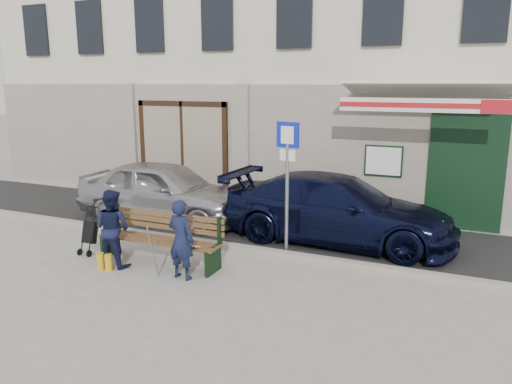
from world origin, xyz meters
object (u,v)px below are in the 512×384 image
Objects in this scene: car_silver at (164,191)px; car_navy at (338,209)px; man at (181,239)px; stroller at (90,233)px; bench at (157,239)px; parking_sign at (287,168)px; woman at (112,228)px.

car_navy is at bearing -89.72° from car_silver.
stroller is at bearing -2.09° from man.
car_silver is 2.95m from bench.
parking_sign reaches higher than bench.
car_silver is 3.09× the size of man.
man is (0.80, -0.44, 0.23)m from bench.
woman is 1.54× the size of stroller.
car_silver is 3.05m from woman.
car_navy is 2.00× the size of bench.
stroller is at bearing 124.07° from car_navy.
bench is at bearing 135.54° from car_navy.
stroller is at bearing 179.66° from car_silver.
car_silver reaches higher than woman.
car_silver is 2.61m from stroller.
stroller is (-4.17, -2.68, -0.29)m from car_navy.
car_silver is 3.75m from man.
man is at bearing -142.56° from car_silver.
car_navy is 3.39× the size of woman.
bench is at bearing -149.48° from car_silver.
man is (-1.87, -3.03, -0.01)m from car_navy.
woman is at bearing -147.14° from bench.
bench is 1.51m from stroller.
bench is at bearing 2.75° from stroller.
woman is (-0.65, -0.42, 0.25)m from bench.
parking_sign is 2.77× the size of stroller.
man reaches higher than bench.
parking_sign is at bearing -116.78° from man.
stroller is (-1.50, -0.09, -0.05)m from bench.
bench is (-2.00, -1.39, -1.24)m from parking_sign.
woman reaches higher than bench.
bench is at bearing -133.91° from parking_sign.
woman is at bearing 133.59° from car_navy.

